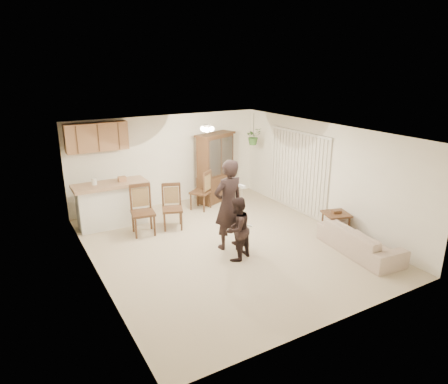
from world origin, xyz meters
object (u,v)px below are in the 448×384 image
adult (228,208)px  chair_hutch_right (201,198)px  chair_hutch_left (173,216)px  child (237,228)px  sofa (360,237)px  chair_bar (143,221)px  side_table (335,225)px  china_hutch (215,168)px

adult → chair_hutch_right: bearing=-108.5°
chair_hutch_left → child: bearing=-57.2°
chair_hutch_left → sofa: bearing=-28.2°
chair_bar → chair_hutch_right: 2.10m
sofa → chair_hutch_right: 4.40m
side_table → chair_bar: (-3.74, 2.38, 0.02)m
chair_bar → side_table: bearing=-23.7°
china_hutch → chair_hutch_left: (-1.90, -1.30, -0.67)m
side_table → chair_hutch_left: size_ratio=0.63×
sofa → adult: (-2.26, 1.61, 0.53)m
child → chair_bar: size_ratio=1.15×
chair_bar → child: bearing=-51.6°
adult → chair_hutch_left: bearing=-73.9°
china_hutch → chair_bar: size_ratio=1.68×
adult → chair_bar: 2.18m
chair_bar → chair_hutch_left: size_ratio=1.08×
china_hutch → chair_hutch_right: bearing=-169.5°
chair_bar → adult: bearing=-40.9°
sofa → chair_hutch_left: 4.31m
sofa → china_hutch: bearing=18.4°
sofa → chair_hutch_right: (-1.70, 4.05, -0.06)m
sofa → adult: bearing=60.5°
adult → chair_hutch_right: (0.56, 2.44, -0.59)m
china_hutch → child: bearing=-133.7°
adult → china_hutch: bearing=-119.3°
side_table → chair_hutch_right: bearing=119.5°
child → chair_hutch_left: (-0.50, 2.15, -0.37)m
child → china_hutch: bearing=-134.6°
adult → china_hutch: 3.15m
chair_hutch_right → chair_bar: bearing=-12.0°
china_hutch → chair_bar: china_hutch is taller
sofa → child: 2.63m
side_table → adult: bearing=161.9°
adult → side_table: (2.38, -0.78, -0.59)m
child → chair_hutch_left: bearing=-99.4°
china_hutch → chair_hutch_right: 1.07m
china_hutch → chair_hutch_right: (-0.71, -0.45, -0.66)m
chair_bar → china_hutch: bearing=34.9°
sofa → chair_hutch_left: size_ratio=1.73×
chair_hutch_right → side_table: bearing=83.8°
side_table → chair_hutch_right: 3.70m
sofa → chair_bar: size_ratio=1.60×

